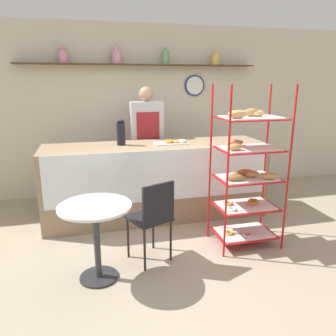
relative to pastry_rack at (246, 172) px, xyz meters
The scene contains 9 objects.
ground_plane 1.17m from the pastry_rack, behind, with size 14.00×14.00×0.00m, color gray.
back_wall 2.42m from the pastry_rack, 109.67° to the left, with size 10.00×0.30×2.70m.
display_counter 1.36m from the pastry_rack, 127.42° to the left, with size 2.97×0.79×1.01m.
pastry_rack is the anchor object (origin of this frame).
person_worker 1.83m from the pastry_rack, 116.30° to the left, with size 0.48×0.23×1.75m.
cafe_table 1.71m from the pastry_rack, 169.38° to the right, with size 0.67×0.67×0.75m.
cafe_chair 1.14m from the pastry_rack, behind, with size 0.50×0.50×0.88m.
coffee_carafe 1.70m from the pastry_rack, 138.44° to the left, with size 0.11×0.11×0.34m.
donut_tray_counter 1.20m from the pastry_rack, 118.24° to the left, with size 0.45×0.24×0.05m.
Camera 1 is at (-0.88, -3.17, 1.84)m, focal length 35.00 mm.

